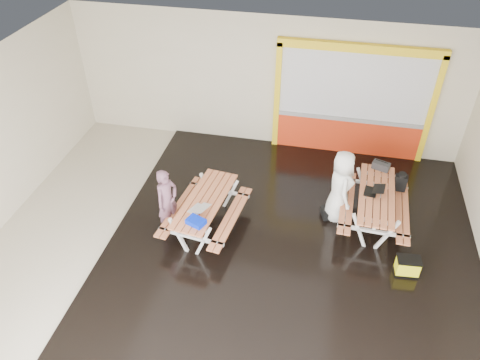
% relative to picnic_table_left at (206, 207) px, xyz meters
% --- Properties ---
extents(room, '(10.02, 8.02, 3.52)m').
position_rel_picnic_table_left_xyz_m(room, '(0.62, -0.33, 1.12)').
color(room, beige).
rests_on(room, ground).
extents(deck, '(7.50, 7.98, 0.05)m').
position_rel_picnic_table_left_xyz_m(deck, '(1.87, -0.33, -0.60)').
color(deck, black).
rests_on(deck, room).
extents(kiosk, '(3.88, 0.16, 3.00)m').
position_rel_picnic_table_left_xyz_m(kiosk, '(2.82, 3.61, 0.81)').
color(kiosk, red).
rests_on(kiosk, room).
extents(picnic_table_left, '(1.64, 2.21, 0.82)m').
position_rel_picnic_table_left_xyz_m(picnic_table_left, '(0.00, 0.00, 0.00)').
color(picnic_table_left, '#C9754C').
rests_on(picnic_table_left, deck).
extents(picnic_table_right, '(1.50, 2.15, 0.84)m').
position_rel_picnic_table_left_xyz_m(picnic_table_right, '(3.48, 0.92, 0.01)').
color(picnic_table_right, '#C9754C').
rests_on(picnic_table_right, deck).
extents(person_left, '(0.55, 0.64, 1.47)m').
position_rel_picnic_table_left_xyz_m(person_left, '(-0.74, -0.24, 0.23)').
color(person_left, '#6B4659').
rests_on(person_left, deck).
extents(person_right, '(0.74, 0.94, 1.70)m').
position_rel_picnic_table_left_xyz_m(person_right, '(2.71, 0.96, 0.25)').
color(person_right, white).
rests_on(person_right, deck).
extents(laptop_left, '(0.48, 0.46, 0.16)m').
position_rel_picnic_table_left_xyz_m(laptop_left, '(-0.03, -0.36, 0.24)').
color(laptop_left, silver).
rests_on(laptop_left, picnic_table_left).
extents(laptop_right, '(0.45, 0.41, 0.17)m').
position_rel_picnic_table_left_xyz_m(laptop_right, '(3.40, 0.94, 0.26)').
color(laptop_right, black).
rests_on(laptop_right, picnic_table_right).
extents(blue_pouch, '(0.42, 0.36, 0.10)m').
position_rel_picnic_table_left_xyz_m(blue_pouch, '(0.02, -0.73, 0.24)').
color(blue_pouch, '#0320C7').
rests_on(blue_pouch, picnic_table_left).
extents(toolbox, '(0.42, 0.31, 0.22)m').
position_rel_picnic_table_left_xyz_m(toolbox, '(3.57, 1.84, 0.29)').
color(toolbox, black).
rests_on(toolbox, picnic_table_right).
extents(backpack, '(0.28, 0.19, 0.44)m').
position_rel_picnic_table_left_xyz_m(backpack, '(4.01, 1.54, 0.14)').
color(backpack, black).
rests_on(backpack, picnic_table_right).
extents(dark_case, '(0.53, 0.45, 0.17)m').
position_rel_picnic_table_left_xyz_m(dark_case, '(2.62, 0.93, -0.49)').
color(dark_case, black).
rests_on(dark_case, deck).
extents(fluke_bag, '(0.47, 0.33, 0.39)m').
position_rel_picnic_table_left_xyz_m(fluke_bag, '(4.12, -0.45, -0.39)').
color(fluke_bag, black).
rests_on(fluke_bag, deck).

